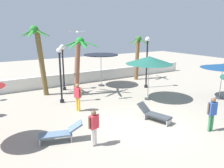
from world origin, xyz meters
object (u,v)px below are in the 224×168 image
lounge_chair_0 (154,114)px  seagull_1 (77,32)px  palm_tree_0 (137,53)px  lounge_chair_1 (61,133)px  palm_tree_1 (39,54)px  palm_tree_2 (78,59)px  lamp_post_1 (63,60)px  patio_umbrella_2 (149,60)px  lamp_post_3 (60,71)px  patio_umbrella_4 (101,56)px  guest_1 (212,111)px  guest_2 (78,95)px  lamp_post_0 (147,56)px  patio_umbrella_0 (223,66)px  guest_3 (94,125)px

lounge_chair_0 → seagull_1: (-2.13, 4.96, 4.21)m
palm_tree_0 → lounge_chair_1: (-10.32, -8.02, -2.17)m
palm_tree_1 → seagull_1: (1.74, -2.84, 1.52)m
palm_tree_2 → lamp_post_1: size_ratio=1.17×
palm_tree_1 → lounge_chair_0: (3.87, -7.80, -2.69)m
patio_umbrella_2 → lamp_post_3: size_ratio=0.87×
patio_umbrella_4 → seagull_1: size_ratio=2.81×
lamp_post_3 → guest_1: lamp_post_3 is taller
guest_2 → palm_tree_0: bearing=31.2°
palm_tree_1 → palm_tree_2: (2.40, -1.28, -0.39)m
guest_2 → guest_1: bearing=-53.0°
palm_tree_1 → lamp_post_0: bearing=-15.8°
lounge_chair_1 → guest_2: guest_2 is taller
patio_umbrella_0 → lounge_chair_0: 6.85m
seagull_1 → palm_tree_2: bearing=67.3°
patio_umbrella_2 → lounge_chair_0: size_ratio=1.60×
palm_tree_1 → guest_3: (-0.03, -8.47, -2.13)m
palm_tree_1 → guest_3: palm_tree_1 is taller
lamp_post_3 → guest_2: bearing=-81.6°
lamp_post_3 → lounge_chair_1: bearing=-109.4°
lounge_chair_1 → guest_3: size_ratio=1.24×
patio_umbrella_0 → lamp_post_0: lamp_post_0 is taller
palm_tree_0 → guest_3: (-9.26, -9.10, -1.62)m
patio_umbrella_2 → lamp_post_0: lamp_post_0 is taller
lamp_post_0 → lamp_post_1: size_ratio=1.16×
palm_tree_2 → guest_1: palm_tree_2 is taller
palm_tree_2 → palm_tree_0: bearing=15.6°
patio_umbrella_0 → seagull_1: 10.02m
palm_tree_1 → palm_tree_2: size_ratio=1.19×
palm_tree_1 → guest_2: 4.93m
palm_tree_0 → palm_tree_1: size_ratio=0.82×
lounge_chair_1 → palm_tree_1: bearing=81.6°
palm_tree_0 → palm_tree_2: size_ratio=0.98×
lamp_post_3 → lounge_chair_0: 6.56m
guest_3 → patio_umbrella_0: bearing=6.5°
patio_umbrella_2 → palm_tree_2: (-3.60, 3.52, -0.06)m
lounge_chair_1 → patio_umbrella_2: bearing=20.1°
lamp_post_1 → seagull_1: (-0.14, -3.44, 2.19)m
palm_tree_0 → guest_2: palm_tree_0 is taller
patio_umbrella_2 → palm_tree_0: bearing=59.2°
palm_tree_0 → guest_2: (-8.25, -5.00, -1.55)m
patio_umbrella_2 → palm_tree_2: palm_tree_2 is taller
patio_umbrella_4 → lamp_post_1: size_ratio=0.80×
seagull_1 → lamp_post_0: bearing=5.4°
patio_umbrella_0 → patio_umbrella_4: 9.22m
palm_tree_0 → lamp_post_3: size_ratio=1.14×
patio_umbrella_2 → guest_1: 5.67m
seagull_1 → palm_tree_0: bearing=24.9°
lamp_post_3 → lounge_chair_1: (-1.78, -5.06, -1.73)m
guest_1 → seagull_1: size_ratio=1.64×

